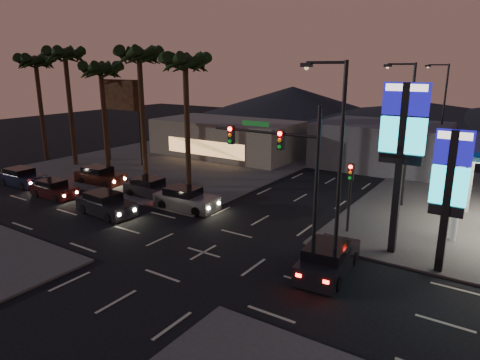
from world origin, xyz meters
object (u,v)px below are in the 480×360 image
Objects in this scene: traffic_signal_mast at (285,160)px; car_lane_a_rear at (21,177)px; car_lane_a_front at (106,204)px; car_lane_a_mid at (54,189)px; pylon_sign_short at (450,180)px; car_lane_b_rear at (100,176)px; car_lane_b_mid at (150,188)px; suv_station at (328,259)px; car_lane_b_front at (186,199)px; pylon_sign_tall at (403,135)px.

car_lane_a_rear is (-25.04, 0.26, -4.55)m from traffic_signal_mast.
car_lane_a_mid is at bearing 175.97° from car_lane_a_front.
car_lane_a_front is at bearing -170.97° from pylon_sign_short.
car_lane_a_mid is 0.87× the size of car_lane_b_rear.
suv_station is at bearing -15.18° from car_lane_b_mid.
car_lane_b_front is at bearing -10.21° from car_lane_b_mid.
car_lane_b_front reaches higher than car_lane_a_mid.
suv_station is at bearing -116.20° from pylon_sign_tall.
car_lane_b_front reaches higher than car_lane_b_mid.
car_lane_a_mid is 0.85× the size of car_lane_b_front.
pylon_sign_tall is 7.25m from suv_station.
pylon_sign_tall reaches higher than car_lane_b_rear.
pylon_sign_tall reaches higher than car_lane_a_rear.
pylon_sign_short is 0.88× the size of traffic_signal_mast.
car_lane_b_front is 1.06× the size of car_lane_b_mid.
traffic_signal_mast reaches higher than car_lane_b_mid.
car_lane_b_mid is (-13.55, 3.88, -4.55)m from traffic_signal_mast.
car_lane_a_rear is 0.94× the size of car_lane_b_front.
car_lane_a_front is 8.29m from car_lane_b_rear.
traffic_signal_mast reaches higher than pylon_sign_short.
pylon_sign_short reaches higher than suv_station.
car_lane_a_front is (-20.40, -3.24, -3.96)m from pylon_sign_short.
car_lane_b_mid is (-0.39, 4.61, -0.02)m from car_lane_a_front.
suv_station is (12.08, -3.66, 0.01)m from car_lane_b_front.
car_lane_b_front is 1.00× the size of suv_station.
traffic_signal_mast is 1.70× the size of car_lane_a_front.
car_lane_a_front is 1.01× the size of car_lane_b_rear.
car_lane_a_front is at bearing -4.03° from car_lane_a_mid.
pylon_sign_short is at bearing -3.52° from car_lane_b_rear.
car_lane_a_mid is 0.90× the size of car_lane_a_rear.
car_lane_a_mid is (-26.95, -2.78, -4.05)m from pylon_sign_short.
traffic_signal_mast reaches higher than car_lane_b_rear.
traffic_signal_mast reaches higher than car_lane_a_mid.
car_lane_b_front is at bearing 177.90° from pylon_sign_short.
pylon_sign_tall reaches higher than car_lane_b_front.
traffic_signal_mast is at bearing -18.50° from car_lane_b_front.
car_lane_b_front reaches higher than car_lane_a_front.
suv_station is (-4.49, -3.05, -3.94)m from pylon_sign_short.
pylon_sign_short is 1.56× the size of car_lane_a_rear.
car_lane_a_front is at bearing -4.74° from car_lane_a_rear.
car_lane_a_rear is 12.05m from car_lane_b_mid.
car_lane_b_mid is at bearing 176.23° from pylon_sign_short.
pylon_sign_short is 21.22m from car_lane_b_mid.
car_lane_b_front is 1.03× the size of car_lane_b_rear.
car_lane_a_front is at bearing -134.87° from car_lane_b_front.
pylon_sign_tall is at bearing 63.80° from suv_station.
car_lane_b_mid is (-20.79, 1.37, -3.98)m from pylon_sign_short.
car_lane_b_rear reaches higher than car_lane_a_mid.
car_lane_b_mid is at bearing -2.72° from car_lane_b_rear.
pylon_sign_tall is 25.40m from car_lane_a_mid.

